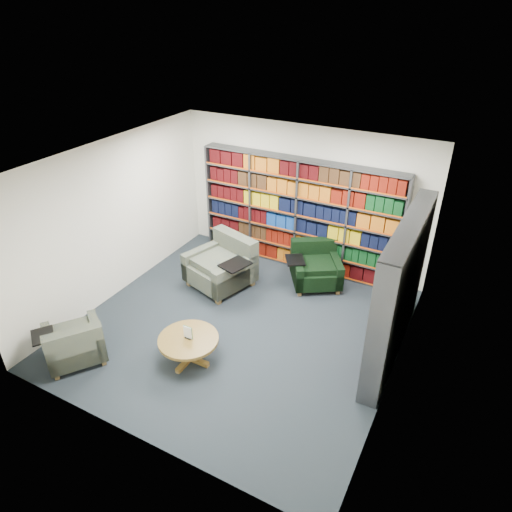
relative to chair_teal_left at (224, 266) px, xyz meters
The scene contains 7 objects.
room_shell 1.70m from the chair_teal_left, 48.59° to the right, with size 5.02×5.02×2.82m.
bookshelf_back 1.75m from the chair_teal_left, 55.73° to the left, with size 4.00×0.28×2.20m.
bookshelf_right 3.35m from the chair_teal_left, ahead, with size 0.28×2.50×2.20m.
chair_teal_left is the anchor object (origin of this frame).
chair_green_right 1.72m from the chair_teal_left, 29.68° to the left, with size 1.19×1.19×0.79m.
chair_teal_front 2.99m from the chair_teal_left, 106.28° to the right, with size 1.12×1.12×0.73m.
coffee_table 2.17m from the chair_teal_left, 72.63° to the right, with size 0.89×0.89×0.63m.
Camera 1 is at (3.06, -5.17, 4.80)m, focal length 32.00 mm.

